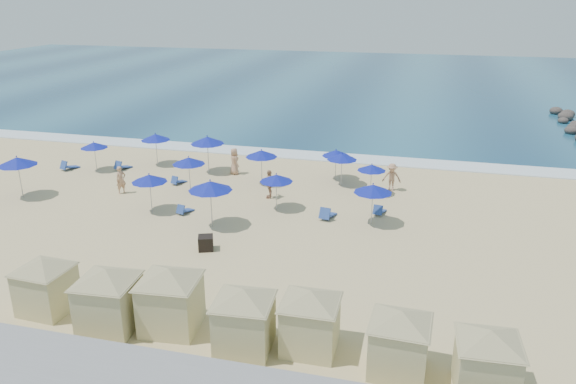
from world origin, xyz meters
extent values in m
plane|color=#D0BA84|center=(0.00, 0.00, 0.00)|extent=(160.00, 160.00, 0.00)
cube|color=navy|center=(0.00, 55.00, 0.03)|extent=(160.00, 80.00, 0.06)
cube|color=white|center=(0.00, 15.50, 0.04)|extent=(160.00, 2.50, 0.08)
cube|color=gray|center=(0.00, -13.00, 0.55)|extent=(160.00, 2.20, 1.10)
ellipsoid|color=#2F2927|center=(23.40, 28.50, 0.34)|extent=(1.24, 1.24, 0.81)
ellipsoid|color=#2F2927|center=(23.88, 30.00, 0.32)|extent=(1.16, 1.16, 0.75)
ellipsoid|color=#2F2927|center=(24.36, 31.50, 0.30)|extent=(1.08, 1.08, 0.70)
ellipsoid|color=#2F2927|center=(23.52, 33.00, 0.28)|extent=(1.00, 1.00, 0.65)
ellipsoid|color=#2F2927|center=(24.00, 34.50, 0.41)|extent=(1.48, 1.48, 0.96)
ellipsoid|color=#2F2927|center=(24.48, 36.00, 0.39)|extent=(1.40, 1.40, 0.91)
ellipsoid|color=#2F2927|center=(23.64, 37.50, 0.36)|extent=(1.32, 1.32, 0.86)
cube|color=black|center=(0.69, -2.34, 0.36)|extent=(0.94, 0.94, 0.72)
cube|color=#CBC18B|center=(-3.28, -9.23, 0.92)|extent=(1.95, 1.95, 1.84)
cube|color=tan|center=(-3.28, -9.23, 1.84)|extent=(2.04, 2.04, 0.07)
pyramid|color=tan|center=(-3.28, -9.23, 2.30)|extent=(4.03, 4.03, 0.46)
cube|color=#CBC18B|center=(-0.16, -9.69, 1.00)|extent=(2.14, 2.14, 2.00)
cube|color=tan|center=(-0.16, -9.69, 2.00)|extent=(2.25, 2.25, 0.08)
pyramid|color=tan|center=(-0.16, -9.69, 2.51)|extent=(4.38, 4.38, 0.50)
cube|color=#CBC18B|center=(2.11, -9.12, 1.02)|extent=(2.21, 2.21, 2.04)
cube|color=tan|center=(2.11, -9.12, 2.04)|extent=(2.32, 2.32, 0.08)
pyramid|color=tan|center=(2.11, -9.12, 2.54)|extent=(4.44, 4.44, 0.51)
cube|color=#CBC18B|center=(5.22, -9.64, 0.96)|extent=(2.06, 2.06, 1.92)
cube|color=tan|center=(5.22, -9.64, 1.92)|extent=(2.17, 2.17, 0.08)
pyramid|color=tan|center=(5.22, -9.64, 2.40)|extent=(4.21, 4.21, 0.48)
cube|color=#CBC18B|center=(7.51, -9.08, 0.95)|extent=(1.92, 1.92, 1.89)
cube|color=tan|center=(7.51, -9.08, 1.89)|extent=(2.02, 2.02, 0.08)
pyramid|color=tan|center=(7.51, -9.08, 2.37)|extent=(4.15, 4.15, 0.47)
cube|color=#CBC18B|center=(10.66, -9.56, 0.93)|extent=(1.94, 1.94, 1.87)
cube|color=tan|center=(10.66, -9.56, 1.87)|extent=(2.04, 2.04, 0.07)
pyramid|color=tan|center=(10.66, -9.56, 2.33)|extent=(4.09, 4.09, 0.47)
cube|color=#CBC18B|center=(13.42, -9.97, 0.93)|extent=(1.96, 1.96, 1.86)
cube|color=tan|center=(13.42, -9.97, 1.86)|extent=(2.06, 2.06, 0.07)
pyramid|color=tan|center=(13.42, -9.97, 2.32)|extent=(4.06, 4.06, 0.46)
cylinder|color=#A5A8AD|center=(-12.02, 7.96, 0.87)|extent=(0.05, 0.05, 1.73)
cone|color=#0D1892|center=(-12.02, 7.96, 1.89)|extent=(1.92, 1.92, 0.41)
sphere|color=#0D1892|center=(-12.02, 7.96, 2.15)|extent=(0.07, 0.07, 0.07)
cylinder|color=#A5A8AD|center=(-13.42, 1.90, 1.07)|extent=(0.06, 0.06, 2.14)
cone|color=#0D1892|center=(-13.42, 1.90, 2.33)|extent=(2.36, 2.36, 0.51)
sphere|color=#0D1892|center=(-13.42, 1.90, 2.64)|extent=(0.09, 0.09, 0.09)
cylinder|color=#A5A8AD|center=(-8.44, 10.37, 0.97)|extent=(0.05, 0.05, 1.94)
cone|color=#0D1892|center=(-8.44, 10.37, 2.12)|extent=(2.14, 2.14, 0.46)
sphere|color=#0D1892|center=(-8.44, 10.37, 2.40)|extent=(0.08, 0.08, 0.08)
cylinder|color=#A5A8AD|center=(-4.38, 1.70, 0.94)|extent=(0.05, 0.05, 1.87)
cone|color=#0D1892|center=(-4.38, 1.70, 2.05)|extent=(2.07, 2.07, 0.44)
sphere|color=#0D1892|center=(-4.38, 1.70, 2.32)|extent=(0.08, 0.08, 0.08)
cylinder|color=#A5A8AD|center=(-4.03, 9.60, 1.08)|extent=(0.06, 0.06, 2.16)
cone|color=#0D1892|center=(-4.03, 9.60, 2.36)|extent=(2.38, 2.38, 0.51)
sphere|color=#0D1892|center=(-4.03, 9.60, 2.67)|extent=(0.09, 0.09, 0.09)
cylinder|color=#A5A8AD|center=(-3.63, 5.49, 0.95)|extent=(0.05, 0.05, 1.89)
cone|color=#0D1892|center=(-3.63, 5.49, 2.06)|extent=(2.09, 2.09, 0.45)
sphere|color=#0D1892|center=(-3.63, 5.49, 2.34)|extent=(0.08, 0.08, 0.08)
cylinder|color=#A5A8AD|center=(-0.12, 0.50, 1.08)|extent=(0.06, 0.06, 2.17)
cone|color=#0D1892|center=(-0.12, 0.50, 2.37)|extent=(2.40, 2.40, 0.51)
sphere|color=#0D1892|center=(-0.12, 0.50, 2.68)|extent=(0.09, 0.09, 0.09)
cylinder|color=#A5A8AD|center=(0.38, 8.14, 0.96)|extent=(0.05, 0.05, 1.92)
cone|color=#0D1892|center=(0.38, 8.14, 2.10)|extent=(2.13, 2.13, 0.46)
sphere|color=#0D1892|center=(0.38, 8.14, 2.38)|extent=(0.08, 0.08, 0.08)
cylinder|color=#A5A8AD|center=(2.61, 3.88, 0.89)|extent=(0.05, 0.05, 1.78)
cone|color=#0D1892|center=(2.61, 3.88, 1.95)|extent=(1.97, 1.97, 0.42)
sphere|color=#0D1892|center=(2.61, 3.88, 2.21)|extent=(0.08, 0.08, 0.08)
cylinder|color=#A5A8AD|center=(4.99, 10.31, 0.86)|extent=(0.05, 0.05, 1.72)
cone|color=#0D1892|center=(4.99, 10.31, 1.88)|extent=(1.90, 1.90, 0.41)
sphere|color=#0D1892|center=(4.99, 10.31, 2.13)|extent=(0.07, 0.07, 0.07)
cylinder|color=#A5A8AD|center=(7.69, 7.88, 0.82)|extent=(0.04, 0.04, 1.63)
cone|color=#0D1892|center=(7.69, 7.88, 1.78)|extent=(1.80, 1.80, 0.39)
sphere|color=#0D1892|center=(7.69, 7.88, 2.02)|extent=(0.07, 0.07, 0.07)
cylinder|color=#A5A8AD|center=(8.31, 3.02, 0.96)|extent=(0.05, 0.05, 1.91)
cone|color=#0D1892|center=(8.31, 3.02, 2.09)|extent=(2.12, 2.12, 0.45)
sphere|color=#0D1892|center=(8.31, 3.02, 2.37)|extent=(0.08, 0.08, 0.08)
cylinder|color=#A5A8AD|center=(5.58, 9.21, 0.91)|extent=(0.05, 0.05, 1.81)
cone|color=#0D1892|center=(5.58, 9.21, 1.98)|extent=(2.00, 2.00, 0.43)
sphere|color=#0D1892|center=(5.58, 9.21, 2.24)|extent=(0.08, 0.08, 0.08)
cube|color=#284593|center=(-14.07, 7.79, 0.17)|extent=(1.00, 1.40, 0.35)
cube|color=#284593|center=(-14.25, 7.29, 0.43)|extent=(0.68, 0.53, 0.62)
cube|color=#284593|center=(-10.33, 8.78, 0.17)|extent=(0.90, 1.36, 0.34)
cube|color=#284593|center=(-10.47, 8.27, 0.42)|extent=(0.66, 0.49, 0.61)
cube|color=#284593|center=(-5.02, 6.80, 0.14)|extent=(0.81, 1.17, 0.29)
cube|color=#284593|center=(-5.16, 6.38, 0.36)|extent=(0.57, 0.43, 0.52)
cube|color=#284593|center=(-2.38, 2.02, 0.14)|extent=(0.76, 1.16, 0.29)
cube|color=#284593|center=(-2.50, 1.58, 0.36)|extent=(0.56, 0.41, 0.52)
cube|color=#284593|center=(5.81, 3.39, 0.18)|extent=(0.85, 1.41, 0.36)
cube|color=#284593|center=(5.71, 2.84, 0.44)|extent=(0.68, 0.47, 0.64)
cube|color=#284593|center=(8.61, 4.76, 0.15)|extent=(0.73, 1.21, 0.31)
cube|color=#284593|center=(8.53, 4.29, 0.38)|extent=(0.58, 0.40, 0.55)
imported|color=tan|center=(-7.72, 4.07, 0.89)|extent=(0.72, 0.78, 1.79)
imported|color=tan|center=(1.66, 5.67, 0.91)|extent=(0.59, 1.12, 1.81)
imported|color=tan|center=(8.90, 8.91, 0.92)|extent=(1.20, 0.71, 1.83)
imported|color=tan|center=(-2.11, 9.69, 0.94)|extent=(1.07, 1.07, 1.87)
camera|label=1|loc=(11.08, -25.94, 12.19)|focal=35.00mm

